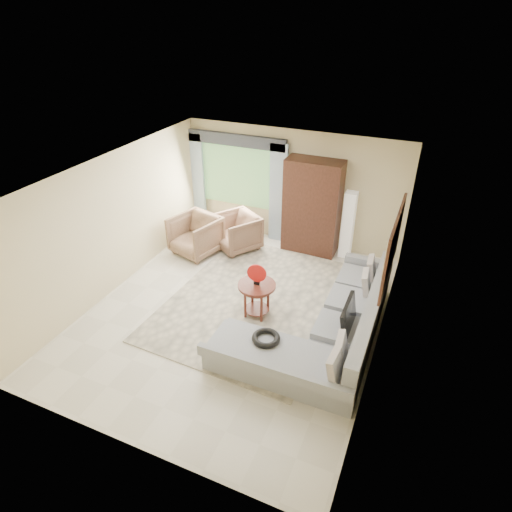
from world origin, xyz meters
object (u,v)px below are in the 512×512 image
at_px(coffee_table, 257,299).
at_px(potted_plant, 206,219).
at_px(sectional_sofa, 330,331).
at_px(tv_screen, 348,316).
at_px(floor_lamp, 348,225).
at_px(armchair_right, 237,232).
at_px(armchair_left, 196,235).
at_px(armoire, 312,207).

bearing_deg(coffee_table, potted_plant, 133.56).
height_order(sectional_sofa, tv_screen, tv_screen).
bearing_deg(sectional_sofa, floor_lamp, 98.33).
relative_size(coffee_table, armchair_right, 0.74).
bearing_deg(armchair_left, floor_lamp, 37.06).
distance_m(sectional_sofa, coffee_table, 1.42).
height_order(coffee_table, armchair_left, armchair_left).
xyz_separation_m(armchair_left, armchair_right, (0.74, 0.54, -0.02)).
distance_m(armchair_right, armoire, 1.77).
bearing_deg(tv_screen, potted_plant, 144.84).
bearing_deg(potted_plant, armchair_left, -71.21).
bearing_deg(armoire, sectional_sofa, -66.94).
distance_m(coffee_table, floor_lamp, 2.91).
bearing_deg(floor_lamp, armchair_right, -164.38).
distance_m(armchair_left, armoire, 2.62).
distance_m(potted_plant, floor_lamp, 3.50).
relative_size(armchair_left, armchair_right, 1.06).
distance_m(coffee_table, armchair_right, 2.48).
bearing_deg(coffee_table, tv_screen, -10.40).
xyz_separation_m(potted_plant, floor_lamp, (3.46, 0.09, 0.49)).
bearing_deg(coffee_table, floor_lamp, 70.45).
relative_size(sectional_sofa, floor_lamp, 2.31).
relative_size(potted_plant, armoire, 0.24).
relative_size(coffee_table, potted_plant, 1.30).
bearing_deg(coffee_table, armchair_right, 123.77).
bearing_deg(tv_screen, armoire, 116.89).
distance_m(coffee_table, armchair_left, 2.61).
relative_size(sectional_sofa, armoire, 1.65).
height_order(tv_screen, coffee_table, tv_screen).
height_order(sectional_sofa, coffee_table, sectional_sofa).
height_order(sectional_sofa, armchair_right, sectional_sofa).
bearing_deg(armchair_right, armoire, 54.80).
relative_size(tv_screen, armchair_left, 0.77).
height_order(tv_screen, armchair_right, tv_screen).
distance_m(armchair_left, floor_lamp, 3.32).
height_order(coffee_table, armchair_right, armchair_right).
bearing_deg(potted_plant, floor_lamp, 1.44).
bearing_deg(potted_plant, armchair_right, -26.84).
bearing_deg(tv_screen, coffee_table, 169.60).
bearing_deg(sectional_sofa, coffee_table, 170.07).
height_order(tv_screen, armchair_left, tv_screen).
height_order(armchair_right, floor_lamp, floor_lamp).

